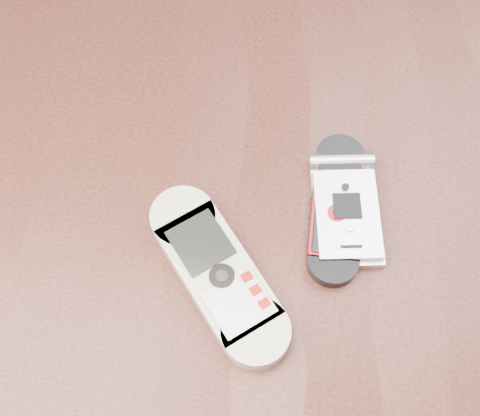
# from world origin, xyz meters

# --- Properties ---
(ground) EXTENTS (4.00, 4.00, 0.00)m
(ground) POSITION_xyz_m (0.00, 0.00, 0.00)
(ground) COLOR #472B19
(ground) RESTS_ON ground
(table) EXTENTS (1.20, 0.80, 0.75)m
(table) POSITION_xyz_m (0.00, 0.00, 0.64)
(table) COLOR black
(table) RESTS_ON ground
(nokia_white) EXTENTS (0.13, 0.16, 0.02)m
(nokia_white) POSITION_xyz_m (-0.01, -0.06, 0.76)
(nokia_white) COLOR beige
(nokia_white) RESTS_ON table
(nokia_black_red) EXTENTS (0.05, 0.14, 0.01)m
(nokia_black_red) POSITION_xyz_m (0.08, 0.00, 0.76)
(nokia_black_red) COLOR black
(nokia_black_red) RESTS_ON table
(motorola_razr) EXTENTS (0.06, 0.10, 0.02)m
(motorola_razr) POSITION_xyz_m (0.09, -0.00, 0.76)
(motorola_razr) COLOR silver
(motorola_razr) RESTS_ON table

